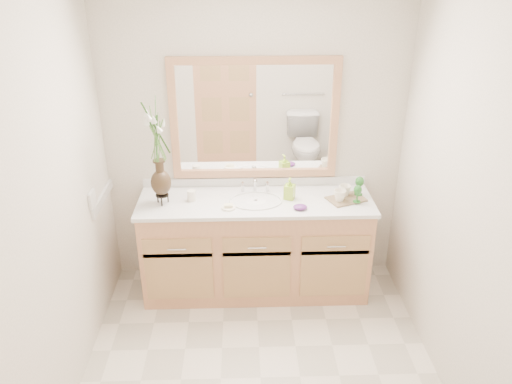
{
  "coord_description": "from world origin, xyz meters",
  "views": [
    {
      "loc": [
        -0.11,
        -2.48,
        2.57
      ],
      "look_at": [
        -0.01,
        0.65,
        1.07
      ],
      "focal_mm": 35.0,
      "sensor_mm": 36.0,
      "label": 1
    }
  ],
  "objects_px": {
    "tumbler": "(191,196)",
    "tray": "(346,199)",
    "soap_bottle": "(290,190)",
    "flower_vase": "(157,142)"
  },
  "relations": [
    {
      "from": "soap_bottle",
      "to": "tray",
      "type": "xyz_separation_m",
      "value": [
        0.44,
        -0.04,
        -0.07
      ]
    },
    {
      "from": "tumbler",
      "to": "tray",
      "type": "relative_size",
      "value": 0.3
    },
    {
      "from": "flower_vase",
      "to": "tray",
      "type": "distance_m",
      "value": 1.51
    },
    {
      "from": "tumbler",
      "to": "flower_vase",
      "type": "bearing_deg",
      "value": -168.84
    },
    {
      "from": "tumbler",
      "to": "soap_bottle",
      "type": "distance_m",
      "value": 0.77
    },
    {
      "from": "tray",
      "to": "soap_bottle",
      "type": "bearing_deg",
      "value": 152.46
    },
    {
      "from": "tumbler",
      "to": "tray",
      "type": "height_order",
      "value": "tumbler"
    },
    {
      "from": "tray",
      "to": "tumbler",
      "type": "bearing_deg",
      "value": 156.15
    },
    {
      "from": "tumbler",
      "to": "tray",
      "type": "bearing_deg",
      "value": -1.39
    },
    {
      "from": "flower_vase",
      "to": "tumbler",
      "type": "relative_size",
      "value": 8.73
    }
  ]
}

